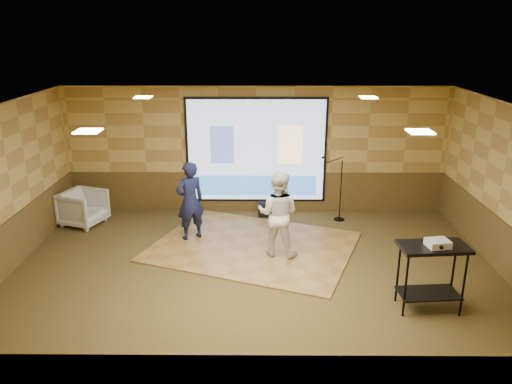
{
  "coord_description": "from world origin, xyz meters",
  "views": [
    {
      "loc": [
        0.08,
        -8.01,
        4.3
      ],
      "look_at": [
        0.01,
        0.96,
        1.3
      ],
      "focal_mm": 35.0,
      "sensor_mm": 36.0,
      "label": 1
    }
  ],
  "objects_px": {
    "projector_screen": "(256,152)",
    "banquet_chair": "(83,208)",
    "player_right": "(278,214)",
    "mic_stand": "(338,200)",
    "player_left": "(190,201)",
    "dance_floor": "(253,246)",
    "av_table": "(432,263)",
    "projector": "(438,243)",
    "duffel_bag": "(269,209)"
  },
  "relations": [
    {
      "from": "projector_screen",
      "to": "banquet_chair",
      "type": "bearing_deg",
      "value": -166.58
    },
    {
      "from": "av_table",
      "to": "projector_screen",
      "type": "bearing_deg",
      "value": 121.84
    },
    {
      "from": "player_left",
      "to": "dance_floor",
      "type": "bearing_deg",
      "value": 132.63
    },
    {
      "from": "projector_screen",
      "to": "dance_floor",
      "type": "bearing_deg",
      "value": -91.33
    },
    {
      "from": "dance_floor",
      "to": "mic_stand",
      "type": "height_order",
      "value": "mic_stand"
    },
    {
      "from": "projector_screen",
      "to": "dance_floor",
      "type": "relative_size",
      "value": 0.85
    },
    {
      "from": "projector_screen",
      "to": "av_table",
      "type": "relative_size",
      "value": 3.01
    },
    {
      "from": "banquet_chair",
      "to": "player_right",
      "type": "bearing_deg",
      "value": -89.71
    },
    {
      "from": "projector",
      "to": "mic_stand",
      "type": "distance_m",
      "value": 4.04
    },
    {
      "from": "dance_floor",
      "to": "av_table",
      "type": "xyz_separation_m",
      "value": [
        2.81,
        -2.32,
        0.79
      ]
    },
    {
      "from": "banquet_chair",
      "to": "duffel_bag",
      "type": "relative_size",
      "value": 1.75
    },
    {
      "from": "mic_stand",
      "to": "projector",
      "type": "bearing_deg",
      "value": -69.47
    },
    {
      "from": "projector",
      "to": "banquet_chair",
      "type": "relative_size",
      "value": 0.38
    },
    {
      "from": "projector",
      "to": "duffel_bag",
      "type": "distance_m",
      "value": 4.95
    },
    {
      "from": "projector_screen",
      "to": "player_right",
      "type": "bearing_deg",
      "value": -80.13
    },
    {
      "from": "projector_screen",
      "to": "projector",
      "type": "height_order",
      "value": "projector_screen"
    },
    {
      "from": "dance_floor",
      "to": "banquet_chair",
      "type": "height_order",
      "value": "banquet_chair"
    },
    {
      "from": "player_left",
      "to": "player_right",
      "type": "relative_size",
      "value": 0.99
    },
    {
      "from": "av_table",
      "to": "player_right",
      "type": "bearing_deg",
      "value": 140.15
    },
    {
      "from": "mic_stand",
      "to": "duffel_bag",
      "type": "xyz_separation_m",
      "value": [
        -1.58,
        0.27,
        -0.34
      ]
    },
    {
      "from": "mic_stand",
      "to": "banquet_chair",
      "type": "bearing_deg",
      "value": -169.51
    },
    {
      "from": "projector_screen",
      "to": "banquet_chair",
      "type": "relative_size",
      "value": 3.82
    },
    {
      "from": "projector_screen",
      "to": "projector",
      "type": "bearing_deg",
      "value": -58.11
    },
    {
      "from": "projector",
      "to": "duffel_bag",
      "type": "xyz_separation_m",
      "value": [
        -2.49,
        4.15,
        -1.0
      ]
    },
    {
      "from": "dance_floor",
      "to": "player_right",
      "type": "height_order",
      "value": "player_right"
    },
    {
      "from": "dance_floor",
      "to": "mic_stand",
      "type": "distance_m",
      "value": 2.5
    },
    {
      "from": "av_table",
      "to": "duffel_bag",
      "type": "xyz_separation_m",
      "value": [
        -2.45,
        4.11,
        -0.64
      ]
    },
    {
      "from": "player_left",
      "to": "banquet_chair",
      "type": "height_order",
      "value": "player_left"
    },
    {
      "from": "projector_screen",
      "to": "player_left",
      "type": "height_order",
      "value": "projector_screen"
    },
    {
      "from": "projector",
      "to": "banquet_chair",
      "type": "xyz_separation_m",
      "value": [
        -6.69,
        3.56,
        -0.76
      ]
    },
    {
      "from": "player_right",
      "to": "mic_stand",
      "type": "xyz_separation_m",
      "value": [
        1.45,
        1.9,
        -0.37
      ]
    },
    {
      "from": "player_right",
      "to": "dance_floor",
      "type": "bearing_deg",
      "value": -22.33
    },
    {
      "from": "player_left",
      "to": "banquet_chair",
      "type": "xyz_separation_m",
      "value": [
        -2.54,
        0.81,
        -0.46
      ]
    },
    {
      "from": "player_right",
      "to": "projector",
      "type": "bearing_deg",
      "value": 155.54
    },
    {
      "from": "player_left",
      "to": "projector",
      "type": "relative_size",
      "value": 5.04
    },
    {
      "from": "dance_floor",
      "to": "banquet_chair",
      "type": "distance_m",
      "value": 4.05
    },
    {
      "from": "dance_floor",
      "to": "player_left",
      "type": "bearing_deg",
      "value": 163.64
    },
    {
      "from": "projector_screen",
      "to": "banquet_chair",
      "type": "height_order",
      "value": "projector_screen"
    },
    {
      "from": "mic_stand",
      "to": "banquet_chair",
      "type": "xyz_separation_m",
      "value": [
        -5.78,
        -0.32,
        -0.1
      ]
    },
    {
      "from": "av_table",
      "to": "mic_stand",
      "type": "height_order",
      "value": "mic_stand"
    },
    {
      "from": "av_table",
      "to": "banquet_chair",
      "type": "bearing_deg",
      "value": 152.17
    },
    {
      "from": "projector",
      "to": "projector_screen",
      "type": "bearing_deg",
      "value": 112.41
    },
    {
      "from": "player_left",
      "to": "projector",
      "type": "xyz_separation_m",
      "value": [
        4.15,
        -2.75,
        0.3
      ]
    },
    {
      "from": "player_left",
      "to": "projector",
      "type": "distance_m",
      "value": 4.99
    },
    {
      "from": "projector",
      "to": "duffel_bag",
      "type": "height_order",
      "value": "projector"
    },
    {
      "from": "player_right",
      "to": "av_table",
      "type": "xyz_separation_m",
      "value": [
        2.32,
        -1.94,
        -0.07
      ]
    },
    {
      "from": "player_left",
      "to": "duffel_bag",
      "type": "xyz_separation_m",
      "value": [
        1.66,
        1.4,
        -0.71
      ]
    },
    {
      "from": "dance_floor",
      "to": "duffel_bag",
      "type": "distance_m",
      "value": 1.83
    },
    {
      "from": "dance_floor",
      "to": "av_table",
      "type": "height_order",
      "value": "av_table"
    },
    {
      "from": "player_right",
      "to": "banquet_chair",
      "type": "distance_m",
      "value": 4.64
    }
  ]
}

